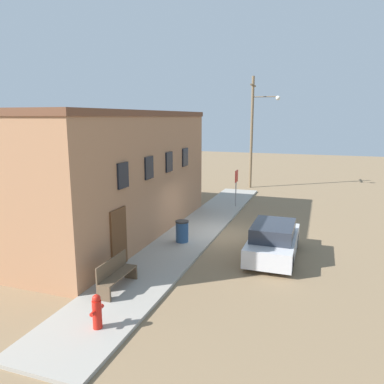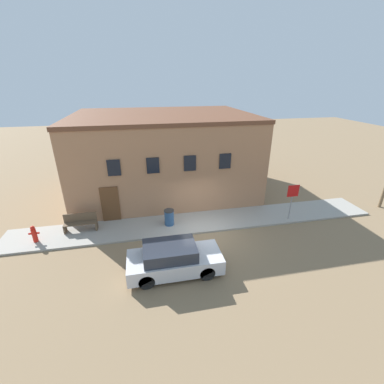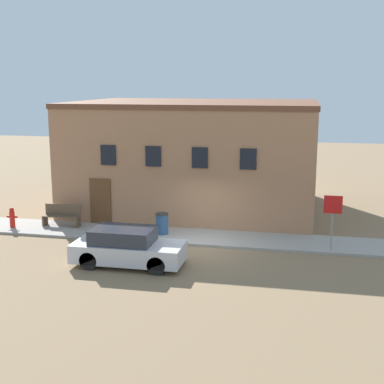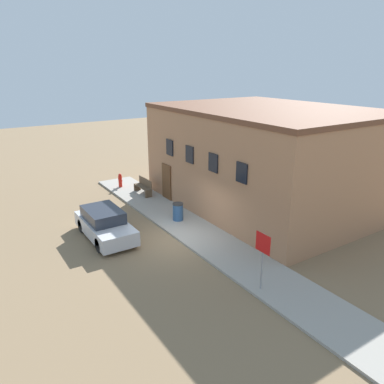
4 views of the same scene
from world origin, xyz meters
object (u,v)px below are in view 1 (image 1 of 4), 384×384
Objects in this scene: parked_car at (273,241)px; fire_hydrant at (97,311)px; trash_bin at (182,231)px; stop_sign at (236,181)px; bench at (116,274)px; utility_pole at (254,127)px.

fire_hydrant is at bearing 152.07° from parked_car.
stop_sign is at bearing -6.12° from trash_bin.
fire_hydrant is 0.99× the size of trash_bin.
bench is 0.21× the size of utility_pole.
trash_bin is at bearing 85.98° from parked_car.
stop_sign is 2.36× the size of trash_bin.
bench is at bearing 18.32° from fire_hydrant.
bench is (-11.80, 1.12, -1.04)m from stop_sign.
utility_pole reaches higher than stop_sign.
trash_bin is (6.88, 0.32, 0.01)m from fire_hydrant.
stop_sign is 0.54× the size of parked_car.
stop_sign reaches higher than parked_car.
utility_pole is at bearing 1.93° from stop_sign.
utility_pole is 2.05× the size of parked_car.
parked_car reaches higher than fire_hydrant.
fire_hydrant is 2.19m from bench.
parked_car is at bearing -94.02° from trash_bin.
parked_car is at bearing -27.93° from fire_hydrant.
bench reaches higher than trash_bin.
utility_pole reaches higher than trash_bin.
fire_hydrant is 0.42× the size of stop_sign.
stop_sign is (13.89, -0.43, 1.06)m from fire_hydrant.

